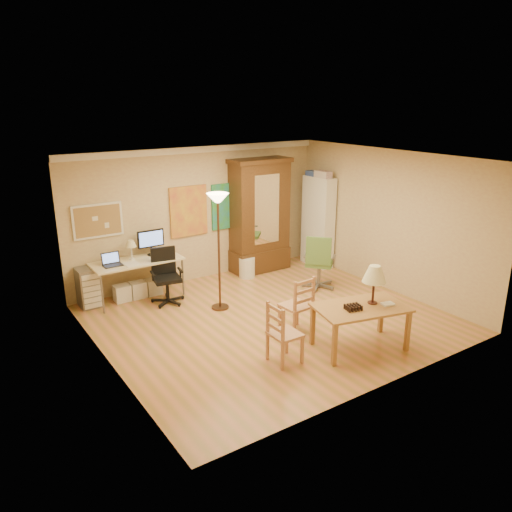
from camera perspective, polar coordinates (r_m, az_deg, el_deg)
floor at (r=8.57m, az=1.64°, el=-7.20°), size 5.50×5.50×0.00m
crown_molding at (r=9.93m, az=-6.64°, el=11.99°), size 5.50×0.08×0.12m
corkboard at (r=9.38m, az=-17.63°, el=3.87°), size 0.90×0.04×0.62m
art_panel_left at (r=10.01m, az=-7.70°, el=5.10°), size 0.80×0.04×1.00m
art_panel_right at (r=10.43m, az=-3.25°, el=5.73°), size 0.75×0.04×0.95m
dining_table at (r=7.54m, az=12.44°, el=-4.62°), size 1.49×1.10×1.26m
ladder_chair_back at (r=7.96m, az=4.76°, el=-5.78°), size 0.47×0.45×0.95m
ladder_chair_left at (r=7.10m, az=3.13°, el=-9.00°), size 0.40×0.42×0.91m
torchiere_lamp at (r=8.49m, az=-4.36°, el=4.42°), size 0.38×0.38×2.08m
computer_desk at (r=9.55m, az=-13.26°, el=-2.08°), size 1.64×0.72×1.24m
office_chair_black at (r=9.29m, az=-10.13°, el=-3.66°), size 0.62×0.62×1.01m
office_chair_green at (r=9.89m, az=7.18°, el=-2.04°), size 0.70×0.70×1.09m
drawer_cart at (r=9.44m, az=-18.59°, el=-3.42°), size 0.36×0.43×0.72m
armoire at (r=10.66m, az=0.38°, el=3.81°), size 1.31×0.62×2.41m
bookshelf at (r=11.08m, az=7.09°, el=3.88°), size 0.30×0.79×1.98m
wastebin at (r=10.42m, az=-1.03°, el=-1.33°), size 0.33×0.33×0.42m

